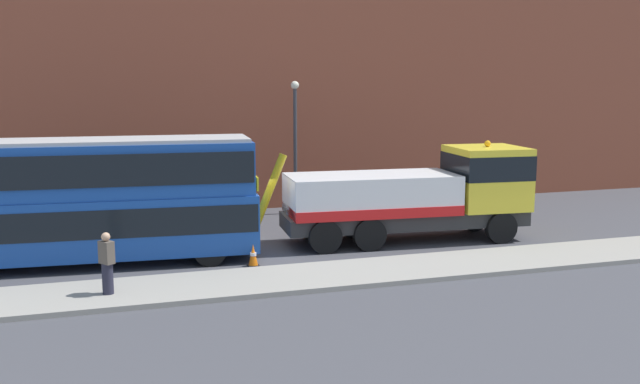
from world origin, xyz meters
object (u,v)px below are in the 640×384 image
(traffic_cone_near_bus, at_px, (253,256))
(street_lamp, at_px, (295,135))
(double_decker_bus, at_px, (83,197))
(recovery_tow_truck, at_px, (418,194))
(pedestrian_onlooker, at_px, (107,264))

(traffic_cone_near_bus, height_order, street_lamp, street_lamp)
(traffic_cone_near_bus, distance_m, street_lamp, 9.60)
(double_decker_bus, bearing_deg, recovery_tow_truck, 3.98)
(pedestrian_onlooker, bearing_deg, recovery_tow_truck, -16.36)
(double_decker_bus, relative_size, street_lamp, 1.92)
(pedestrian_onlooker, bearing_deg, street_lamp, 15.87)
(recovery_tow_truck, relative_size, traffic_cone_near_bus, 14.19)
(recovery_tow_truck, relative_size, street_lamp, 1.75)
(pedestrian_onlooker, height_order, street_lamp, street_lamp)
(street_lamp, bearing_deg, recovery_tow_truck, -66.31)
(double_decker_bus, xyz_separation_m, traffic_cone_near_bus, (5.12, -1.80, -1.89))
(pedestrian_onlooker, xyz_separation_m, street_lamp, (8.22, 10.47, 2.49))
(traffic_cone_near_bus, xyz_separation_m, street_lamp, (3.71, 8.28, 3.13))
(pedestrian_onlooker, relative_size, street_lamp, 0.29)
(recovery_tow_truck, bearing_deg, pedestrian_onlooker, -156.19)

